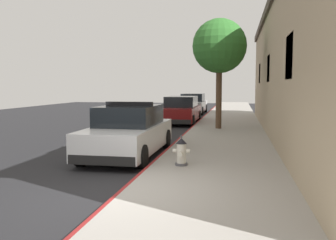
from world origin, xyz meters
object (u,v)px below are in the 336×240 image
Objects in this scene: police_cruiser at (129,132)px; parked_car_dark_far at (193,104)px; parked_car_silver_ahead at (181,111)px; street_tree at (219,47)px; fire_hydrant at (181,152)px.

police_cruiser is 1.00× the size of parked_car_dark_far.
street_tree is (2.34, -3.55, 3.26)m from parked_car_silver_ahead.
street_tree is at bearing -56.62° from parked_car_silver_ahead.
parked_car_silver_ahead is 1.00× the size of parked_car_dark_far.
police_cruiser is 6.37× the size of fire_hydrant.
street_tree reaches higher than fire_hydrant.
street_tree is at bearing 86.63° from fire_hydrant.
street_tree is at bearing -77.21° from parked_car_dark_far.
police_cruiser is 7.84m from street_tree.
parked_car_dark_far is 20.06m from fire_hydrant.
police_cruiser is at bearing 136.36° from fire_hydrant.
police_cruiser is 2.67m from fire_hydrant.
street_tree reaches higher than police_cruiser.
fire_hydrant is (2.09, -19.95, -0.24)m from parked_car_dark_far.
parked_car_silver_ahead is at bearing 89.49° from police_cruiser.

